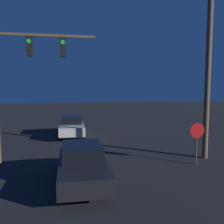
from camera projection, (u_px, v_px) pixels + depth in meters
name	position (u px, v px, depth m)	size (l,w,h in m)	color
car_near	(82.00, 164.00, 9.60)	(1.89, 4.43, 1.51)	black
car_far	(71.00, 126.00, 18.77)	(1.87, 4.43, 1.51)	beige
traffic_signal_mast	(20.00, 69.00, 11.46)	(4.63, 0.30, 6.93)	brown
stop_sign	(197.00, 136.00, 11.91)	(0.73, 0.07, 2.03)	brown
utility_pole	(208.00, 67.00, 12.66)	(1.73, 0.28, 9.14)	brown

